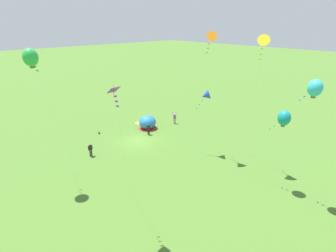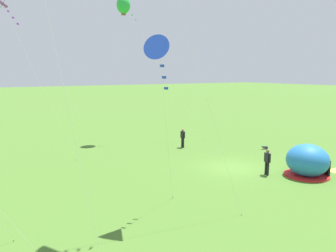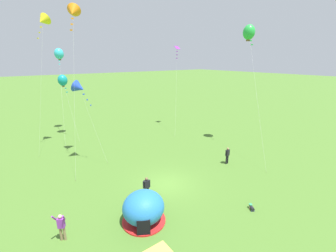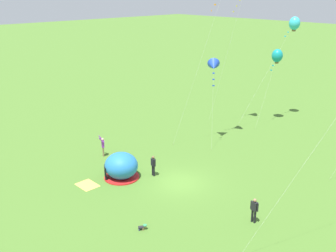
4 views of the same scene
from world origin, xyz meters
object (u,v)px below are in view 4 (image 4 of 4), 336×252
object	(u,v)px
kite_blue	(214,66)
kite_teal	(277,56)
person_center_field	(153,165)
popup_tent	(121,166)
kite_cyan	(294,23)
toddler_crawling	(142,227)
person_flying_kite	(103,146)
person_near_tent	(254,209)

from	to	relation	value
kite_blue	kite_teal	xyz separation A→B (m)	(0.64, 9.84, -0.08)
person_center_field	kite_blue	distance (m)	11.30
popup_tent	kite_cyan	bearing A→B (deg)	87.74
toddler_crawling	kite_blue	xyz separation A→B (m)	(-6.82, 14.58, 7.36)
toddler_crawling	person_flying_kite	bearing A→B (deg)	156.58
person_near_tent	person_flying_kite	size ratio (longest dim) A/B	0.91
kite_blue	kite_cyan	size ratio (longest dim) A/B	0.72
kite_blue	kite_teal	distance (m)	9.86
popup_tent	toddler_crawling	xyz separation A→B (m)	(6.66, -3.45, -0.82)
kite_blue	kite_cyan	xyz separation A→B (m)	(1.07, 12.02, 3.21)
toddler_crawling	person_flying_kite	distance (m)	12.28
person_flying_kite	kite_blue	distance (m)	12.51
person_near_tent	kite_teal	world-z (taller)	kite_teal
toddler_crawling	person_near_tent	world-z (taller)	person_near_tent
popup_tent	toddler_crawling	world-z (taller)	popup_tent
person_flying_kite	kite_blue	bearing A→B (deg)	65.48
kite_blue	kite_cyan	world-z (taller)	kite_cyan
person_near_tent	person_center_field	bearing A→B (deg)	-178.67
person_near_tent	kite_teal	distance (m)	22.37
person_center_field	person_near_tent	bearing A→B (deg)	1.33
kite_blue	kite_teal	size ratio (longest dim) A/B	1.01
kite_blue	person_near_tent	bearing A→B (deg)	-38.40
person_flying_kite	kite_cyan	xyz separation A→B (m)	(5.50, 21.73, 9.75)
toddler_crawling	person_center_field	size ratio (longest dim) A/B	0.31
kite_cyan	person_near_tent	bearing A→B (deg)	-64.22
popup_tent	person_center_field	bearing A→B (deg)	54.41
person_near_tent	kite_blue	world-z (taller)	kite_blue
toddler_crawling	kite_cyan	bearing A→B (deg)	102.19
toddler_crawling	person_near_tent	distance (m)	7.23
person_near_tent	kite_teal	bearing A→B (deg)	119.35
popup_tent	person_flying_kite	world-z (taller)	popup_tent
person_near_tent	kite_cyan	xyz separation A→B (m)	(-10.07, 20.85, 9.78)
kite_cyan	person_center_field	bearing A→B (deg)	-88.44
person_near_tent	kite_blue	xyz separation A→B (m)	(-11.14, 8.83, 6.57)
person_near_tent	person_center_field	distance (m)	9.50
popup_tent	kite_blue	xyz separation A→B (m)	(-0.16, 11.13, 6.54)
person_near_tent	kite_teal	size ratio (longest dim) A/B	0.21
kite_teal	toddler_crawling	bearing A→B (deg)	-75.80
popup_tent	person_center_field	size ratio (longest dim) A/B	1.63
person_flying_kite	kite_cyan	world-z (taller)	kite_cyan
kite_teal	person_near_tent	bearing A→B (deg)	-60.65
popup_tent	kite_teal	xyz separation A→B (m)	(0.49, 20.97, 6.46)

